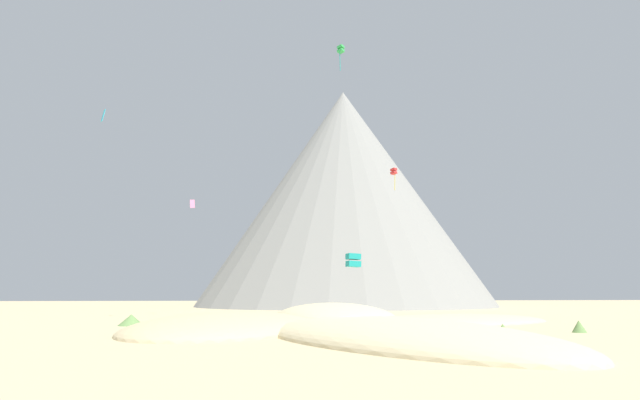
# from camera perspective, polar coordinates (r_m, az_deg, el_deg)

# --- Properties ---
(ground_plane) EXTENTS (400.00, 400.00, 0.00)m
(ground_plane) POSITION_cam_1_polar(r_m,az_deg,el_deg) (37.18, 5.02, -14.28)
(ground_plane) COLOR #C6B284
(dune_foreground_left) EXTENTS (15.23, 21.58, 3.85)m
(dune_foreground_left) POSITION_cam_1_polar(r_m,az_deg,el_deg) (59.59, 1.41, -12.65)
(dune_foreground_left) COLOR beige
(dune_foreground_left) RESTS_ON ground_plane
(dune_foreground_right) EXTENTS (21.05, 27.97, 2.87)m
(dune_foreground_right) POSITION_cam_1_polar(r_m,az_deg,el_deg) (44.90, -9.56, -13.42)
(dune_foreground_right) COLOR #C6B284
(dune_foreground_right) RESTS_ON ground_plane
(dune_midground) EXTENTS (30.04, 21.89, 1.80)m
(dune_midground) POSITION_cam_1_polar(r_m,az_deg,el_deg) (54.92, 13.01, -12.64)
(dune_midground) COLOR #CCBA8E
(dune_midground) RESTS_ON ground_plane
(dune_back_low) EXTENTS (19.69, 28.57, 2.99)m
(dune_back_low) POSITION_cam_1_polar(r_m,az_deg,el_deg) (33.35, 7.98, -14.73)
(dune_back_low) COLOR beige
(dune_back_low) RESTS_ON ground_plane
(bush_near_left) EXTENTS (1.18, 1.18, 0.91)m
(bush_near_left) POSITION_cam_1_polar(r_m,az_deg,el_deg) (45.77, 25.72, -11.96)
(bush_near_left) COLOR #668C4C
(bush_near_left) RESTS_ON ground_plane
(bush_far_left) EXTENTS (1.62, 1.62, 0.91)m
(bush_far_left) POSITION_cam_1_polar(r_m,az_deg,el_deg) (38.61, 18.80, -12.96)
(bush_far_left) COLOR #668C4C
(bush_far_left) RESTS_ON ground_plane
(bush_far_right) EXTENTS (2.87, 2.87, 1.03)m
(bush_far_right) POSITION_cam_1_polar(r_m,az_deg,el_deg) (53.07, -19.36, -11.89)
(bush_far_right) COLOR #668C4C
(bush_far_right) RESTS_ON ground_plane
(bush_mid_center) EXTENTS (3.09, 3.09, 0.95)m
(bush_mid_center) POSITION_cam_1_polar(r_m,az_deg,el_deg) (43.14, -16.00, -12.70)
(bush_mid_center) COLOR #668C4C
(bush_mid_center) RESTS_ON ground_plane
(rock_massif) EXTENTS (77.84, 77.84, 52.88)m
(rock_massif) POSITION_cam_1_polar(r_m,az_deg,el_deg) (131.08, 2.80, -0.42)
(rock_massif) COLOR gray
(rock_massif) RESTS_ON ground_plane
(kite_red_mid) EXTENTS (1.09, 1.10, 3.37)m
(kite_red_mid) POSITION_cam_1_polar(r_m,az_deg,el_deg) (81.42, 7.81, 2.98)
(kite_red_mid) COLOR red
(kite_teal_low) EXTENTS (1.55, 1.53, 1.49)m
(kite_teal_low) POSITION_cam_1_polar(r_m,az_deg,el_deg) (59.20, 3.54, -6.39)
(kite_teal_low) COLOR teal
(kite_green_high) EXTENTS (1.06, 1.06, 3.40)m
(kite_green_high) POSITION_cam_1_polar(r_m,az_deg,el_deg) (71.67, 2.21, 15.60)
(kite_green_high) COLOR green
(kite_cyan_mid) EXTENTS (0.70, 0.78, 1.59)m
(kite_cyan_mid) POSITION_cam_1_polar(r_m,az_deg,el_deg) (71.10, -21.97, 8.30)
(kite_cyan_mid) COLOR #33BCDB
(kite_pink_mid) EXTENTS (0.76, 0.32, 1.27)m
(kite_pink_mid) POSITION_cam_1_polar(r_m,az_deg,el_deg) (78.60, -13.36, -0.40)
(kite_pink_mid) COLOR pink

